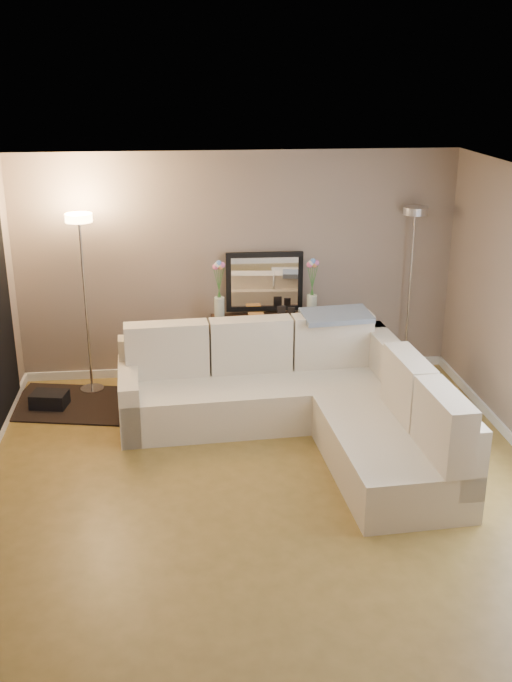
{
  "coord_description": "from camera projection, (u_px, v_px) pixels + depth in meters",
  "views": [
    {
      "loc": [
        -0.7,
        -5.66,
        3.47
      ],
      "look_at": [
        0.0,
        0.8,
        1.1
      ],
      "focal_mm": 40.0,
      "sensor_mm": 36.0,
      "label": 1
    }
  ],
  "objects": [
    {
      "name": "floor_lamp_lit",
      "position": [
        83.0,
        269.0,
        8.11
      ],
      "size": [
        0.34,
        0.34,
        2.01
      ],
      "color": "silver",
      "rests_on": "floor"
    },
    {
      "name": "flower_vase_right",
      "position": [
        312.0,
        291.0,
        8.59
      ],
      "size": [
        0.14,
        0.12,
        0.66
      ],
      "color": "silver",
      "rests_on": "console_table"
    },
    {
      "name": "wall_back",
      "position": [
        238.0,
        266.0,
        8.68
      ],
      "size": [
        5.0,
        0.02,
        2.6
      ],
      "primitive_type": "cube",
      "color": "gray",
      "rests_on": "ground"
    },
    {
      "name": "leaning_mirror",
      "position": [
        265.0,
        282.0,
        8.67
      ],
      "size": [
        0.88,
        0.06,
        0.69
      ],
      "color": "black",
      "rests_on": "console_table"
    },
    {
      "name": "console_table",
      "position": [
        259.0,
        344.0,
        8.76
      ],
      "size": [
        1.25,
        0.36,
        0.77
      ],
      "color": "black",
      "rests_on": "floor"
    },
    {
      "name": "wall_front",
      "position": [
        338.0,
        561.0,
        3.52
      ],
      "size": [
        5.0,
        0.02,
        2.6
      ],
      "primitive_type": "cube",
      "color": "gray",
      "rests_on": "ground"
    },
    {
      "name": "floor_lamp_unlit",
      "position": [
        412.0,
        258.0,
        8.67
      ],
      "size": [
        0.34,
        0.34,
        1.98
      ],
      "color": "silver",
      "rests_on": "floor"
    },
    {
      "name": "baseboard_back",
      "position": [
        239.0,
        368.0,
        9.08
      ],
      "size": [
        5.0,
        0.03,
        0.1
      ],
      "primitive_type": "cube",
      "color": "white",
      "rests_on": "ground"
    },
    {
      "name": "floor",
      "position": [
        266.0,
        493.0,
        6.54
      ],
      "size": [
        5.0,
        5.5,
        0.01
      ],
      "primitive_type": "cube",
      "color": "olive",
      "rests_on": "ground"
    },
    {
      "name": "charcoal_rug",
      "position": [
        72.0,
        403.0,
        8.24
      ],
      "size": [
        1.48,
        1.23,
        0.02
      ],
      "primitive_type": "cube",
      "rotation": [
        0.0,
        0.0,
        -0.2
      ],
      "color": "black",
      "rests_on": "floor"
    },
    {
      "name": "ceiling",
      "position": [
        267.0,
        188.0,
        5.65
      ],
      "size": [
        5.0,
        5.5,
        0.01
      ],
      "primitive_type": "cube",
      "color": "white",
      "rests_on": "ground"
    },
    {
      "name": "black_bag",
      "position": [
        50.0,
        403.0,
        8.14
      ],
      "size": [
        0.42,
        0.33,
        0.24
      ],
      "primitive_type": "cube",
      "rotation": [
        0.0,
        0.0,
        -0.2
      ],
      "color": "black",
      "rests_on": "charcoal_rug"
    },
    {
      "name": "throw_blanket",
      "position": [
        336.0,
        315.0,
        7.97
      ],
      "size": [
        0.76,
        0.49,
        0.1
      ],
      "primitive_type": "cube",
      "rotation": [
        0.1,
        0.0,
        0.11
      ],
      "color": "slate",
      "rests_on": "sectional_sofa"
    },
    {
      "name": "table_decor",
      "position": [
        266.0,
        314.0,
        8.6
      ],
      "size": [
        0.53,
        0.12,
        0.12
      ],
      "color": "#BE7221",
      "rests_on": "console_table"
    },
    {
      "name": "flower_vase_left",
      "position": [
        219.0,
        293.0,
        8.51
      ],
      "size": [
        0.14,
        0.12,
        0.66
      ],
      "color": "silver",
      "rests_on": "console_table"
    },
    {
      "name": "sectional_sofa",
      "position": [
        304.0,
        399.0,
        7.47
      ],
      "size": [
        3.0,
        2.78,
        1.0
      ],
      "color": "beige",
      "rests_on": "floor"
    }
  ]
}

